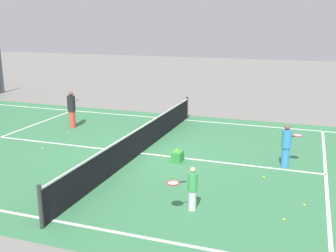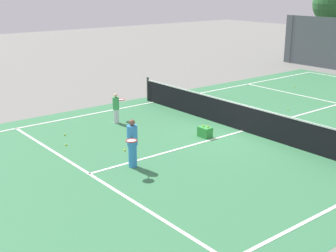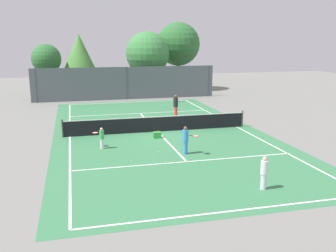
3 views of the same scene
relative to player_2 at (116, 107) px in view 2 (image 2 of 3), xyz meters
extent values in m
plane|color=slate|center=(3.81, 3.05, -0.61)|extent=(80.00, 80.00, 0.00)
cube|color=#387A4C|center=(3.81, 3.05, -0.61)|extent=(13.00, 25.00, 0.00)
cube|color=white|center=(-1.69, 3.05, -0.61)|extent=(0.10, 24.00, 0.01)
cube|color=white|center=(3.81, -3.35, -0.61)|extent=(11.00, 0.10, 0.01)
cube|color=white|center=(3.81, 3.05, -0.61)|extent=(0.10, 12.80, 0.01)
cylinder|color=#333833|center=(-2.09, 3.05, -0.06)|extent=(0.10, 0.10, 1.10)
cube|color=black|center=(3.81, 3.05, -0.14)|extent=(11.80, 0.03, 0.95)
cube|color=white|center=(3.81, 3.05, 0.36)|extent=(11.80, 0.04, 0.05)
cylinder|color=#3F4447|center=(-4.69, 17.05, 0.99)|extent=(0.12, 0.12, 3.20)
cylinder|color=brown|center=(-3.76, 20.30, 0.78)|extent=(0.28, 0.28, 2.80)
sphere|color=#2D6B33|center=(-3.76, 20.30, 3.29)|extent=(2.96, 2.96, 2.96)
cylinder|color=silver|center=(0.02, -0.03, -0.34)|extent=(0.20, 0.20, 0.55)
cylinder|color=#3FA559|center=(0.02, -0.03, 0.17)|extent=(0.25, 0.25, 0.48)
sphere|color=beige|center=(0.02, -0.03, 0.49)|extent=(0.15, 0.15, 0.15)
cylinder|color=black|center=(-0.15, 0.19, 0.20)|extent=(0.14, 0.18, 0.03)
torus|color=red|center=(-0.30, 0.39, 0.20)|extent=(0.46, 0.46, 0.03)
cylinder|color=silver|center=(-0.30, 0.39, 0.20)|extent=(0.39, 0.39, 0.00)
cylinder|color=#388CD8|center=(4.12, -2.07, -0.27)|extent=(0.25, 0.25, 0.68)
cylinder|color=#388CD8|center=(4.12, -2.07, 0.36)|extent=(0.31, 0.31, 0.59)
sphere|color=brown|center=(4.12, -2.07, 0.75)|extent=(0.18, 0.18, 0.18)
cylinder|color=black|center=(4.37, -2.25, 0.39)|extent=(0.18, 0.14, 0.03)
torus|color=red|center=(4.57, -2.40, 0.39)|extent=(0.46, 0.46, 0.03)
cylinder|color=silver|center=(4.57, -2.40, 0.39)|extent=(0.39, 0.39, 0.00)
cube|color=green|center=(3.43, 1.50, -0.43)|extent=(0.47, 0.33, 0.36)
sphere|color=#CCE533|center=(3.33, 1.50, -0.22)|extent=(0.07, 0.07, 0.07)
sphere|color=#CCE533|center=(3.52, 1.55, -0.22)|extent=(0.07, 0.07, 0.07)
sphere|color=#CCE533|center=(2.86, -1.52, -0.58)|extent=(0.07, 0.07, 0.07)
sphere|color=#CCE533|center=(3.01, 6.75, -0.58)|extent=(0.07, 0.07, 0.07)
sphere|color=#CCE533|center=(0.31, 10.81, -0.58)|extent=(0.07, 0.07, 0.07)
sphere|color=#CCE533|center=(1.20, -2.76, -0.58)|extent=(0.07, 0.07, 0.07)
sphere|color=#CCE533|center=(0.19, -2.31, -0.58)|extent=(0.07, 0.07, 0.07)
camera|label=1|loc=(-9.22, -2.62, 4.12)|focal=43.15mm
camera|label=2|loc=(14.60, -9.10, 4.54)|focal=48.95mm
camera|label=3|loc=(-1.39, -20.19, 5.19)|focal=40.62mm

